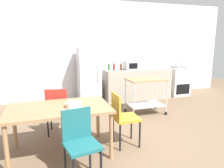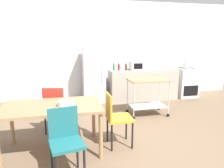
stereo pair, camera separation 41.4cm
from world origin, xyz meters
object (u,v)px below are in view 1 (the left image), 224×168
at_px(bottle_soy_sauce, 109,67).
at_px(fruit_bowl, 74,105).
at_px(refrigerator, 89,75).
at_px(bottle_vinegar, 114,67).
at_px(stove_oven, 178,81).
at_px(bottle_olive_oil, 121,67).
at_px(dining_table, 59,112).
at_px(chair_teal, 80,140).
at_px(kitchen_cart, 146,90).
at_px(chair_mustard, 123,116).
at_px(chair_red, 57,108).
at_px(kettle, 177,65).
at_px(microwave, 132,65).
at_px(bottle_hot_sauce, 145,65).

relative_size(bottle_soy_sauce, fruit_bowl, 0.93).
height_order(refrigerator, bottle_vinegar, refrigerator).
bearing_deg(stove_oven, bottle_vinegar, -179.49).
bearing_deg(bottle_olive_oil, stove_oven, 1.54).
distance_m(dining_table, stove_oven, 4.68).
distance_m(chair_teal, kitchen_cart, 2.72).
relative_size(dining_table, bottle_vinegar, 6.69).
distance_m(kitchen_cart, bottle_soy_sauce, 1.50).
relative_size(chair_mustard, refrigerator, 0.57).
bearing_deg(chair_mustard, chair_red, 52.02).
distance_m(chair_red, kettle, 4.19).
bearing_deg(dining_table, chair_red, 89.46).
bearing_deg(bottle_olive_oil, chair_teal, -118.32).
relative_size(chair_red, bottle_soy_sauce, 4.08).
height_order(kitchen_cart, bottle_vinegar, bottle_vinegar).
bearing_deg(microwave, bottle_soy_sauce, 170.60).
relative_size(dining_table, bottle_hot_sauce, 5.39).
bearing_deg(bottle_olive_oil, refrigerator, 171.68).
bearing_deg(refrigerator, bottle_soy_sauce, -4.10).
xyz_separation_m(stove_oven, bottle_vinegar, (-2.19, -0.02, 0.54)).
bearing_deg(stove_oven, refrigerator, 178.40).
bearing_deg(chair_mustard, refrigerator, -0.43).
xyz_separation_m(chair_teal, chair_mustard, (0.80, 0.64, 0.00)).
bearing_deg(fruit_bowl, bottle_hot_sauce, 45.91).
distance_m(chair_mustard, bottle_olive_oil, 2.77).
relative_size(stove_oven, bottle_vinegar, 4.11).
distance_m(chair_red, bottle_hot_sauce, 3.22).
bearing_deg(refrigerator, chair_red, -117.14).
bearing_deg(chair_mustard, bottle_vinegar, -15.75).
bearing_deg(bottle_hot_sauce, fruit_bowl, -134.09).
bearing_deg(chair_red, stove_oven, -143.41).
bearing_deg(chair_red, microwave, -130.53).
bearing_deg(chair_teal, bottle_olive_oil, 50.58).
bearing_deg(kettle, bottle_soy_sauce, 176.41).
relative_size(chair_teal, microwave, 1.93).
distance_m(microwave, fruit_bowl, 3.30).
distance_m(bottle_soy_sauce, bottle_olive_oil, 0.35).
distance_m(stove_oven, kitchen_cart, 2.24).
distance_m(chair_teal, stove_oven, 4.94).
relative_size(chair_red, bottle_vinegar, 3.97).
relative_size(chair_mustard, bottle_soy_sauce, 4.08).
xyz_separation_m(refrigerator, microwave, (1.26, -0.15, 0.25)).
relative_size(bottle_olive_oil, fruit_bowl, 1.01).
height_order(dining_table, bottle_vinegar, bottle_vinegar).
bearing_deg(chair_mustard, kettle, -48.16).
bearing_deg(bottle_vinegar, chair_mustard, -105.41).
distance_m(dining_table, kettle, 4.53).
distance_m(bottle_vinegar, microwave, 0.55).
bearing_deg(bottle_hot_sauce, stove_oven, 4.82).
relative_size(bottle_soy_sauce, bottle_olive_oil, 0.93).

